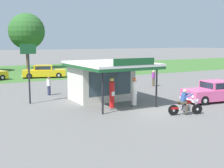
{
  "coord_description": "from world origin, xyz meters",
  "views": [
    {
      "loc": [
        -11.44,
        -15.02,
        4.4
      ],
      "look_at": [
        -1.2,
        3.46,
        1.4
      ],
      "focal_mm": 48.06,
      "sensor_mm": 36.0,
      "label": 1
    }
  ],
  "objects_px": {
    "gas_pump_offside": "(134,93)",
    "featured_classic_sedan": "(214,92)",
    "roadside_pole_sign": "(29,63)",
    "parked_car_back_row_centre_left": "(108,68)",
    "bystander_chatting_near_pumps": "(153,78)",
    "gas_pump_nearside": "(112,95)",
    "bystander_strolling_foreground": "(49,86)",
    "motorcycle_with_rider": "(185,104)",
    "parked_car_back_row_centre": "(44,72)"
  },
  "relations": [
    {
      "from": "motorcycle_with_rider",
      "to": "parked_car_back_row_centre_left",
      "type": "height_order",
      "value": "motorcycle_with_rider"
    },
    {
      "from": "bystander_chatting_near_pumps",
      "to": "roadside_pole_sign",
      "type": "xyz_separation_m",
      "value": [
        -12.79,
        -2.55,
        2.1
      ]
    },
    {
      "from": "gas_pump_nearside",
      "to": "roadside_pole_sign",
      "type": "xyz_separation_m",
      "value": [
        -4.27,
        4.35,
        1.97
      ]
    },
    {
      "from": "featured_classic_sedan",
      "to": "parked_car_back_row_centre",
      "type": "height_order",
      "value": "parked_car_back_row_centre"
    },
    {
      "from": "gas_pump_offside",
      "to": "motorcycle_with_rider",
      "type": "height_order",
      "value": "gas_pump_offside"
    },
    {
      "from": "motorcycle_with_rider",
      "to": "gas_pump_nearside",
      "type": "bearing_deg",
      "value": 131.96
    },
    {
      "from": "parked_car_back_row_centre",
      "to": "bystander_strolling_foreground",
      "type": "height_order",
      "value": "bystander_strolling_foreground"
    },
    {
      "from": "bystander_chatting_near_pumps",
      "to": "motorcycle_with_rider",
      "type": "bearing_deg",
      "value": -117.48
    },
    {
      "from": "gas_pump_offside",
      "to": "parked_car_back_row_centre",
      "type": "distance_m",
      "value": 19.35
    },
    {
      "from": "parked_car_back_row_centre_left",
      "to": "gas_pump_nearside",
      "type": "bearing_deg",
      "value": -117.63
    },
    {
      "from": "gas_pump_nearside",
      "to": "bystander_chatting_near_pumps",
      "type": "relative_size",
      "value": 1.32
    },
    {
      "from": "motorcycle_with_rider",
      "to": "featured_classic_sedan",
      "type": "relative_size",
      "value": 0.42
    },
    {
      "from": "featured_classic_sedan",
      "to": "parked_car_back_row_centre_left",
      "type": "bearing_deg",
      "value": 83.12
    },
    {
      "from": "featured_classic_sedan",
      "to": "bystander_chatting_near_pumps",
      "type": "bearing_deg",
      "value": 85.8
    },
    {
      "from": "bystander_strolling_foreground",
      "to": "gas_pump_nearside",
      "type": "bearing_deg",
      "value": -73.77
    },
    {
      "from": "gas_pump_offside",
      "to": "featured_classic_sedan",
      "type": "height_order",
      "value": "gas_pump_offside"
    },
    {
      "from": "gas_pump_offside",
      "to": "parked_car_back_row_centre_left",
      "type": "xyz_separation_m",
      "value": [
        8.76,
        20.06,
        -0.24
      ]
    },
    {
      "from": "gas_pump_offside",
      "to": "bystander_chatting_near_pumps",
      "type": "bearing_deg",
      "value": 45.5
    },
    {
      "from": "parked_car_back_row_centre",
      "to": "bystander_strolling_foreground",
      "type": "bearing_deg",
      "value": -104.49
    },
    {
      "from": "parked_car_back_row_centre",
      "to": "parked_car_back_row_centre_left",
      "type": "bearing_deg",
      "value": 4.37
    },
    {
      "from": "bystander_chatting_near_pumps",
      "to": "bystander_strolling_foreground",
      "type": "bearing_deg",
      "value": 179.32
    },
    {
      "from": "bystander_chatting_near_pumps",
      "to": "parked_car_back_row_centre",
      "type": "bearing_deg",
      "value": 120.68
    },
    {
      "from": "bystander_strolling_foreground",
      "to": "bystander_chatting_near_pumps",
      "type": "bearing_deg",
      "value": -0.68
    },
    {
      "from": "gas_pump_nearside",
      "to": "roadside_pole_sign",
      "type": "relative_size",
      "value": 0.49
    },
    {
      "from": "gas_pump_nearside",
      "to": "parked_car_back_row_centre_left",
      "type": "relative_size",
      "value": 0.4
    },
    {
      "from": "featured_classic_sedan",
      "to": "bystander_strolling_foreground",
      "type": "bearing_deg",
      "value": 139.88
    },
    {
      "from": "gas_pump_nearside",
      "to": "bystander_chatting_near_pumps",
      "type": "bearing_deg",
      "value": 39.01
    },
    {
      "from": "featured_classic_sedan",
      "to": "roadside_pole_sign",
      "type": "xyz_separation_m",
      "value": [
        -12.18,
        5.72,
        2.24
      ]
    },
    {
      "from": "parked_car_back_row_centre",
      "to": "bystander_chatting_near_pumps",
      "type": "distance_m",
      "value": 14.47
    },
    {
      "from": "motorcycle_with_rider",
      "to": "roadside_pole_sign",
      "type": "distance_m",
      "value": 11.0
    },
    {
      "from": "motorcycle_with_rider",
      "to": "bystander_strolling_foreground",
      "type": "bearing_deg",
      "value": 116.21
    },
    {
      "from": "parked_car_back_row_centre_left",
      "to": "parked_car_back_row_centre",
      "type": "relative_size",
      "value": 0.93
    },
    {
      "from": "parked_car_back_row_centre",
      "to": "bystander_strolling_foreground",
      "type": "relative_size",
      "value": 3.61
    },
    {
      "from": "gas_pump_nearside",
      "to": "gas_pump_offside",
      "type": "bearing_deg",
      "value": -0.0
    },
    {
      "from": "gas_pump_offside",
      "to": "gas_pump_nearside",
      "type": "bearing_deg",
      "value": 180.0
    },
    {
      "from": "featured_classic_sedan",
      "to": "bystander_strolling_foreground",
      "type": "xyz_separation_m",
      "value": [
        -9.96,
        8.39,
        0.12
      ]
    },
    {
      "from": "gas_pump_offside",
      "to": "bystander_strolling_foreground",
      "type": "bearing_deg",
      "value": 118.3
    },
    {
      "from": "motorcycle_with_rider",
      "to": "bystander_chatting_near_pumps",
      "type": "height_order",
      "value": "bystander_chatting_near_pumps"
    },
    {
      "from": "roadside_pole_sign",
      "to": "featured_classic_sedan",
      "type": "bearing_deg",
      "value": -25.14
    },
    {
      "from": "gas_pump_nearside",
      "to": "featured_classic_sedan",
      "type": "relative_size",
      "value": 0.42
    },
    {
      "from": "parked_car_back_row_centre",
      "to": "bystander_strolling_foreground",
      "type": "xyz_separation_m",
      "value": [
        -3.18,
        -12.32,
        0.11
      ]
    },
    {
      "from": "gas_pump_nearside",
      "to": "bystander_strolling_foreground",
      "type": "distance_m",
      "value": 7.32
    },
    {
      "from": "motorcycle_with_rider",
      "to": "parked_car_back_row_centre_left",
      "type": "relative_size",
      "value": 0.4
    },
    {
      "from": "gas_pump_offside",
      "to": "parked_car_back_row_centre_left",
      "type": "relative_size",
      "value": 0.39
    },
    {
      "from": "featured_classic_sedan",
      "to": "roadside_pole_sign",
      "type": "bearing_deg",
      "value": 154.86
    },
    {
      "from": "bystander_strolling_foreground",
      "to": "roadside_pole_sign",
      "type": "relative_size",
      "value": 0.37
    },
    {
      "from": "motorcycle_with_rider",
      "to": "bystander_chatting_near_pumps",
      "type": "xyz_separation_m",
      "value": [
        5.4,
        10.37,
        0.18
      ]
    },
    {
      "from": "parked_car_back_row_centre_left",
      "to": "parked_car_back_row_centre",
      "type": "xyz_separation_m",
      "value": [
        -9.36,
        -0.71,
        0.03
      ]
    },
    {
      "from": "gas_pump_offside",
      "to": "bystander_chatting_near_pumps",
      "type": "xyz_separation_m",
      "value": [
        6.78,
        6.9,
        -0.09
      ]
    },
    {
      "from": "gas_pump_nearside",
      "to": "parked_car_back_row_centre",
      "type": "xyz_separation_m",
      "value": [
        1.14,
        19.34,
        -0.26
      ]
    }
  ]
}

